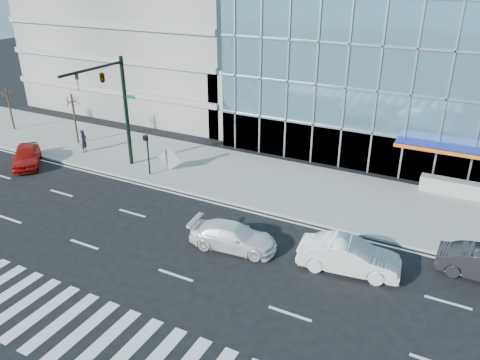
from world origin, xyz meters
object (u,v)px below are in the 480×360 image
Objects in this scene: traffic_signal at (110,89)px; street_tree_far at (7,94)px; ped_signal_post at (147,149)px; white_sedan at (349,256)px; street_tree_near at (72,101)px; tilted_panel at (170,158)px; red_sedan at (26,156)px; white_suv at (233,237)px; pedestrian at (84,141)px.

street_tree_far is (-15.00, 2.93, -2.72)m from traffic_signal.
ped_signal_post reaches higher than white_sedan.
traffic_signal is 1.89× the size of street_tree_near.
traffic_signal reaches higher than white_sedan.
tilted_panel reaches higher than white_sedan.
red_sedan is at bearing -32.91° from street_tree_far.
white_sedan is at bearing -89.37° from white_suv.
white_suv is (27.31, -8.00, -2.76)m from street_tree_far.
street_tree_far is (-8.00, 0.00, -0.33)m from street_tree_near.
tilted_panel reaches higher than white_suv.
white_suv is 3.63× the size of tilted_panel.
white_sedan is at bearing -33.44° from tilted_panel.
traffic_signal reaches higher than red_sedan.
tilted_panel is (18.35, -1.15, -2.38)m from street_tree_far.
pedestrian is (2.05, 3.90, 0.30)m from red_sedan.
ped_signal_post reaches higher than red_sedan.
ped_signal_post is 0.66× the size of red_sedan.
street_tree_near is at bearing 60.12° from white_suv.
white_suv is at bearing -128.53° from pedestrian.
ped_signal_post is at bearing 66.31° from white_sedan.
white_sedan is 3.80× the size of tilted_panel.
white_sedan is at bearing -121.43° from pedestrian.
traffic_signal is at bearing 69.54° from white_sedan.
white_suv is 18.48m from pedestrian.
street_tree_far is 0.86× the size of red_sedan.
street_tree_near is at bearing 44.97° from red_sedan.
pedestrian is (-7.42, 1.26, -1.07)m from ped_signal_post.
ped_signal_post is at bearing 53.60° from white_suv.
tilted_panel is (8.27, 0.15, -0.00)m from pedestrian.
street_tree_near is at bearing 162.12° from tilted_panel.
ped_signal_post is at bearing -15.06° from street_tree_near.
street_tree_far is at bearing 168.95° from traffic_signal.
ped_signal_post is 0.71× the size of street_tree_near.
street_tree_near is 1.09× the size of street_tree_far.
red_sedan is (-9.47, -2.64, -1.37)m from ped_signal_post.
ped_signal_post is 1.96m from tilted_panel.
red_sedan is 4.41m from pedestrian.
red_sedan is at bearing -89.68° from street_tree_near.
white_sedan is at bearing -49.79° from red_sedan.
white_sedan is (25.31, -7.16, -2.96)m from street_tree_near.
white_sedan is 2.68× the size of pedestrian.
ped_signal_post is 11.31m from white_suv.
street_tree_near reaches higher than ped_signal_post.
ped_signal_post is 1.63× the size of pedestrian.
ped_signal_post reaches higher than white_suv.
tilted_panel is (-14.96, 6.01, 0.25)m from white_sedan.
street_tree_near is 10.76m from tilted_panel.
traffic_signal is at bearing -22.71° from street_tree_near.
street_tree_near is (-7.00, 2.93, -2.39)m from traffic_signal.
tilted_panel is at bearing -23.93° from red_sedan.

